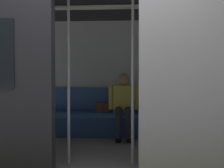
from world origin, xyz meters
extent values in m
cube|color=silver|center=(-0.94, 0.02, 1.10)|extent=(0.94, 0.12, 2.20)
cube|color=black|center=(-0.94, 0.03, 1.37)|extent=(0.52, 0.02, 0.55)
cube|color=black|center=(0.00, -1.25, 2.26)|extent=(6.40, 2.65, 0.12)
cube|color=gray|center=(0.00, -1.25, 0.00)|extent=(6.08, 2.49, 0.01)
cube|color=silver|center=(0.00, -2.49, 1.10)|extent=(6.08, 0.10, 2.20)
cube|color=#38609E|center=(0.00, -2.43, 0.68)|extent=(3.52, 0.06, 0.45)
cube|color=white|center=(0.00, -1.25, 2.17)|extent=(4.48, 0.16, 0.03)
cube|color=#38609E|center=(0.00, -2.21, 0.41)|extent=(2.64, 0.44, 0.09)
cube|color=navy|center=(0.00, -2.01, 0.18)|extent=(2.64, 0.04, 0.37)
cube|color=#D8CC4C|center=(-0.25, -2.19, 0.71)|extent=(0.39, 0.23, 0.50)
sphere|color=tan|center=(-0.25, -2.19, 1.05)|extent=(0.21, 0.21, 0.21)
sphere|color=#997F59|center=(-0.25, -2.20, 1.09)|extent=(0.19, 0.19, 0.19)
cylinder|color=#D8CC4C|center=(-0.49, -2.17, 0.74)|extent=(0.08, 0.08, 0.44)
cylinder|color=#D8CC4C|center=(-0.02, -2.16, 0.74)|extent=(0.08, 0.08, 0.44)
cylinder|color=#2D2D38|center=(-0.35, -2.00, 0.51)|extent=(0.15, 0.40, 0.14)
cylinder|color=#2D2D38|center=(-0.17, -1.99, 0.51)|extent=(0.15, 0.40, 0.14)
cylinder|color=#2D2D38|center=(-0.36, -1.80, 0.25)|extent=(0.10, 0.10, 0.42)
cylinder|color=#2D2D38|center=(-0.18, -1.79, 0.25)|extent=(0.10, 0.10, 0.42)
cube|color=black|center=(-0.36, -1.75, 0.03)|extent=(0.11, 0.22, 0.06)
cube|color=black|center=(-0.18, -1.74, 0.03)|extent=(0.11, 0.22, 0.06)
cube|color=brown|center=(0.13, -2.21, 0.54)|extent=(0.26, 0.14, 0.17)
cube|color=#472718|center=(0.13, -2.13, 0.53)|extent=(0.02, 0.01, 0.14)
cube|color=#33723F|center=(-0.67, -2.24, 0.47)|extent=(0.24, 0.27, 0.03)
cylinder|color=silver|center=(0.41, -0.50, 1.09)|extent=(0.04, 0.04, 2.18)
cylinder|color=silver|center=(-0.41, -0.51, 1.09)|extent=(0.04, 0.04, 2.18)
camera|label=1|loc=(-0.38, 3.09, 1.11)|focal=45.63mm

